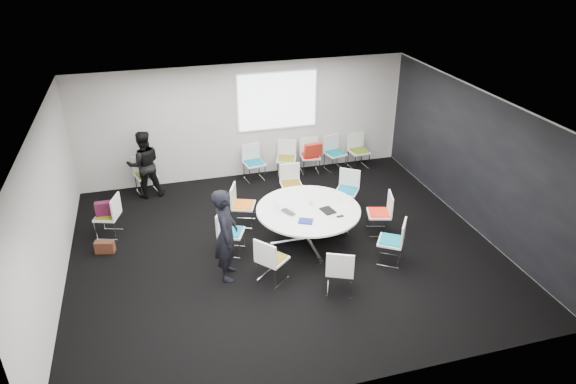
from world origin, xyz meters
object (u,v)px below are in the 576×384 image
object	(u,v)px
chair_ring_f	(272,267)
chair_person_back	(147,182)
chair_ring_g	(340,278)
chair_spare_left	(109,223)
cup	(310,202)
brown_bag	(105,247)
chair_ring_c	(291,191)
chair_ring_e	(231,240)
chair_back_b	(286,165)
chair_back_e	(358,157)
chair_ring_d	(243,212)
chair_back_c	(310,162)
maroon_bag	(106,208)
chair_ring_h	(391,249)
chair_ring_b	(346,198)
person_main	(226,235)
person_back	(144,164)
chair_back_a	(254,169)
chair_ring_a	(379,221)
conference_table	(308,218)
laptop	(290,211)
chair_back_d	(335,159)

from	to	relation	value
chair_ring_f	chair_person_back	distance (m)	4.54
chair_ring_g	chair_spare_left	xyz separation A→B (m)	(-3.81, 2.94, 0.00)
cup	brown_bag	bearing A→B (deg)	172.48
chair_ring_c	chair_ring_e	xyz separation A→B (m)	(-1.66, -1.62, 0.00)
chair_ring_c	chair_back_b	world-z (taller)	same
chair_back_b	chair_back_e	xyz separation A→B (m)	(1.92, -0.04, 0.00)
chair_spare_left	chair_ring_e	bearing A→B (deg)	-101.12
chair_ring_d	chair_back_c	distance (m)	2.96
maroon_bag	chair_ring_e	bearing A→B (deg)	-29.46
chair_ring_h	chair_back_e	distance (m)	4.24
chair_spare_left	chair_back_e	bearing A→B (deg)	-55.84
chair_ring_d	chair_person_back	size ratio (longest dim) A/B	1.00
chair_ring_f	brown_bag	distance (m)	3.35
chair_ring_b	person_main	xyz separation A→B (m)	(-2.94, -1.73, 0.59)
person_main	person_back	size ratio (longest dim) A/B	1.09
chair_ring_d	chair_ring_h	size ratio (longest dim) A/B	1.00
chair_back_a	chair_spare_left	distance (m)	3.77
chair_ring_c	chair_ring_h	size ratio (longest dim) A/B	1.00
brown_bag	chair_ring_d	bearing A→B (deg)	6.55
chair_ring_b	cup	world-z (taller)	chair_ring_b
chair_ring_a	chair_back_e	xyz separation A→B (m)	(0.85, 3.10, 0.00)
chair_ring_b	chair_person_back	xyz separation A→B (m)	(-4.21, 2.01, 0.00)
chair_back_e	chair_spare_left	xyz separation A→B (m)	(-6.10, -1.72, 0.00)
person_main	chair_back_b	bearing A→B (deg)	-17.33
cup	maroon_bag	xyz separation A→B (m)	(-3.88, 1.14, -0.16)
conference_table	chair_ring_d	xyz separation A→B (m)	(-1.10, 0.99, -0.24)
cup	brown_bag	world-z (taller)	cup
chair_ring_d	person_main	size ratio (longest dim) A/B	0.51
chair_back_c	chair_ring_d	bearing A→B (deg)	50.24
chair_ring_c	maroon_bag	distance (m)	3.95
person_back	conference_table	bearing A→B (deg)	131.09
chair_ring_h	laptop	world-z (taller)	chair_ring_h
person_main	chair_ring_b	bearing A→B (deg)	-47.28
chair_ring_h	chair_back_e	world-z (taller)	same
chair_ring_c	chair_back_b	xyz separation A→B (m)	(0.28, 1.41, 0.00)
chair_ring_b	chair_ring_h	bearing A→B (deg)	127.35
conference_table	chair_ring_c	world-z (taller)	chair_ring_c
chair_spare_left	chair_ring_g	bearing A→B (deg)	-109.26
chair_ring_d	chair_back_c	size ratio (longest dim) A/B	1.00
chair_back_b	chair_back_d	distance (m)	1.28
chair_ring_b	brown_bag	world-z (taller)	chair_ring_b
chair_ring_h	chair_spare_left	bearing A→B (deg)	98.90
chair_ring_b	chair_back_c	bearing A→B (deg)	-48.35
chair_person_back	brown_bag	world-z (taller)	chair_person_back
chair_ring_d	chair_back_d	distance (m)	3.46
chair_back_e	chair_ring_c	bearing A→B (deg)	27.16
chair_ring_e	chair_back_e	bearing A→B (deg)	152.32
chair_ring_a	laptop	xyz separation A→B (m)	(-1.86, 0.07, 0.47)
chair_ring_g	chair_spare_left	size ratio (longest dim) A/B	1.00
chair_ring_e	person_back	distance (m)	3.24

